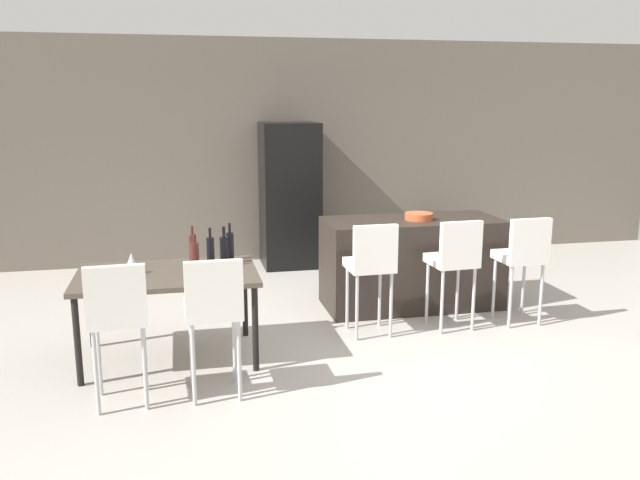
# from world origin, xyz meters

# --- Properties ---
(ground_plane) EXTENTS (10.00, 10.00, 0.00)m
(ground_plane) POSITION_xyz_m (0.00, 0.00, 0.00)
(ground_plane) COLOR #ADA89E
(back_wall) EXTENTS (10.00, 0.12, 2.90)m
(back_wall) POSITION_xyz_m (0.00, 3.15, 1.45)
(back_wall) COLOR #665B51
(back_wall) RESTS_ON ground_plane
(kitchen_island) EXTENTS (1.81, 0.78, 0.92)m
(kitchen_island) POSITION_xyz_m (0.44, 0.73, 0.46)
(kitchen_island) COLOR black
(kitchen_island) RESTS_ON ground_plane
(bar_chair_left) EXTENTS (0.41, 0.41, 1.05)m
(bar_chair_left) POSITION_xyz_m (-0.23, -0.04, 0.70)
(bar_chair_left) COLOR white
(bar_chair_left) RESTS_ON ground_plane
(bar_chair_middle) EXTENTS (0.42, 0.42, 1.05)m
(bar_chair_middle) POSITION_xyz_m (0.58, -0.04, 0.70)
(bar_chair_middle) COLOR white
(bar_chair_middle) RESTS_ON ground_plane
(bar_chair_right) EXTENTS (0.41, 0.41, 1.05)m
(bar_chair_right) POSITION_xyz_m (1.27, -0.04, 0.70)
(bar_chair_right) COLOR white
(bar_chair_right) RESTS_ON ground_plane
(dining_table) EXTENTS (1.45, 0.93, 0.74)m
(dining_table) POSITION_xyz_m (-2.01, -0.21, 0.68)
(dining_table) COLOR #4C4238
(dining_table) RESTS_ON ground_plane
(dining_chair_near) EXTENTS (0.42, 0.42, 1.05)m
(dining_chair_near) POSITION_xyz_m (-2.34, -1.04, 0.70)
(dining_chair_near) COLOR white
(dining_chair_near) RESTS_ON ground_plane
(dining_chair_far) EXTENTS (0.41, 0.41, 1.05)m
(dining_chair_far) POSITION_xyz_m (-1.69, -1.04, 0.70)
(dining_chair_far) COLOR white
(dining_chair_far) RESTS_ON ground_plane
(wine_bottle_corner) EXTENTS (0.06, 0.06, 0.34)m
(wine_bottle_corner) POSITION_xyz_m (-1.65, -0.11, 0.87)
(wine_bottle_corner) COLOR black
(wine_bottle_corner) RESTS_ON dining_table
(wine_bottle_end) EXTENTS (0.06, 0.06, 0.33)m
(wine_bottle_end) POSITION_xyz_m (-1.80, 0.02, 0.87)
(wine_bottle_end) COLOR #471E19
(wine_bottle_end) RESTS_ON dining_table
(wine_bottle_middle) EXTENTS (0.08, 0.08, 0.32)m
(wine_bottle_middle) POSITION_xyz_m (-1.53, 0.00, 0.86)
(wine_bottle_middle) COLOR black
(wine_bottle_middle) RESTS_ON dining_table
(wine_bottle_right) EXTENTS (0.07, 0.07, 0.33)m
(wine_bottle_right) POSITION_xyz_m (-1.79, -0.28, 0.87)
(wine_bottle_right) COLOR #471E19
(wine_bottle_right) RESTS_ON dining_table
(wine_bottle_far) EXTENTS (0.07, 0.07, 0.33)m
(wine_bottle_far) POSITION_xyz_m (-1.47, 0.13, 0.87)
(wine_bottle_far) COLOR black
(wine_bottle_far) RESTS_ON dining_table
(wine_glass_left) EXTENTS (0.07, 0.07, 0.17)m
(wine_glass_left) POSITION_xyz_m (-2.29, -0.19, 0.86)
(wine_glass_left) COLOR silver
(wine_glass_left) RESTS_ON dining_table
(refrigerator) EXTENTS (0.72, 0.68, 1.84)m
(refrigerator) POSITION_xyz_m (-0.50, 2.71, 0.92)
(refrigerator) COLOR black
(refrigerator) RESTS_ON ground_plane
(fruit_bowl) EXTENTS (0.29, 0.29, 0.07)m
(fruit_bowl) POSITION_xyz_m (0.49, 0.69, 0.96)
(fruit_bowl) COLOR #C6512D
(fruit_bowl) RESTS_ON kitchen_island
(potted_plant) EXTENTS (0.41, 0.41, 0.61)m
(potted_plant) POSITION_xyz_m (1.62, 2.70, 0.36)
(potted_plant) COLOR #38383D
(potted_plant) RESTS_ON ground_plane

